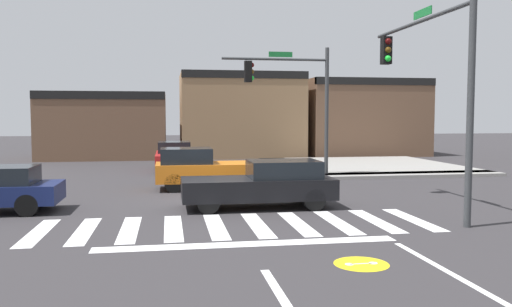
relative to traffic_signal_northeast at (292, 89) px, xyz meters
name	(u,v)px	position (x,y,z in m)	size (l,w,h in m)	color
ground_plane	(220,199)	(-3.92, -5.75, -4.07)	(120.00, 120.00, 0.00)	#302D30
crosswalk_near	(237,225)	(-3.92, -10.25, -4.07)	(10.26, 3.19, 0.01)	silver
bike_detector_marking	(361,264)	(-2.00, -14.16, -4.07)	(1.07, 1.07, 0.01)	yellow
curb_corner_northeast	(357,167)	(4.57, 3.67, -4.00)	(10.00, 10.60, 0.15)	gray
storefront_row	(242,119)	(-0.46, 13.23, -1.42)	(26.52, 6.41, 5.79)	brown
traffic_signal_northeast	(292,89)	(0.00, 0.00, 0.00)	(4.99, 0.32, 6.00)	#383A3D
traffic_signal_southeast	(428,67)	(1.90, -9.12, 0.20)	(0.32, 6.04, 6.05)	#383A3D
car_orange	(205,168)	(-4.25, -3.18, -3.27)	(4.24, 1.89, 1.61)	orange
car_black	(264,184)	(-2.73, -7.70, -3.33)	(4.69, 1.84, 1.47)	black
car_red	(174,156)	(-5.35, 4.13, -3.33)	(1.88, 4.42, 1.49)	red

